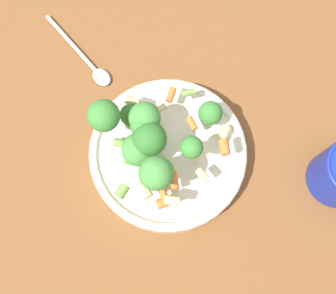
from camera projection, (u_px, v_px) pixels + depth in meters
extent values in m
plane|color=brown|center=(168.00, 157.00, 0.62)|extent=(3.00, 3.00, 0.00)
cylinder|color=silver|center=(168.00, 154.00, 0.61)|extent=(0.24, 0.24, 0.03)
torus|color=silver|center=(168.00, 152.00, 0.59)|extent=(0.24, 0.24, 0.01)
cylinder|color=#8CB766|center=(132.00, 120.00, 0.59)|extent=(0.01, 0.01, 0.01)
sphere|color=#33722D|center=(131.00, 115.00, 0.57)|extent=(0.03, 0.03, 0.03)
cylinder|color=#8CB766|center=(146.00, 125.00, 0.56)|extent=(0.02, 0.02, 0.02)
sphere|color=#479342|center=(145.00, 118.00, 0.54)|extent=(0.04, 0.04, 0.04)
cylinder|color=#8CB766|center=(151.00, 146.00, 0.55)|extent=(0.02, 0.02, 0.02)
sphere|color=#33722D|center=(150.00, 140.00, 0.52)|extent=(0.05, 0.05, 0.05)
cylinder|color=#8CB766|center=(107.00, 123.00, 0.55)|extent=(0.02, 0.02, 0.02)
sphere|color=#3D8438|center=(104.00, 116.00, 0.52)|extent=(0.04, 0.04, 0.04)
cylinder|color=#8CB766|center=(163.00, 173.00, 0.57)|extent=(0.01, 0.01, 0.01)
sphere|color=#479342|center=(163.00, 170.00, 0.55)|extent=(0.03, 0.03, 0.03)
cylinder|color=#8CB766|center=(209.00, 118.00, 0.59)|extent=(0.01, 0.01, 0.01)
sphere|color=#3D8438|center=(210.00, 113.00, 0.57)|extent=(0.04, 0.04, 0.04)
cylinder|color=#8CB766|center=(143.00, 131.00, 0.55)|extent=(0.01, 0.01, 0.01)
sphere|color=#3D8438|center=(142.00, 126.00, 0.53)|extent=(0.03, 0.03, 0.03)
cylinder|color=#8CB766|center=(140.00, 155.00, 0.57)|extent=(0.02, 0.02, 0.02)
sphere|color=#479342|center=(138.00, 150.00, 0.54)|extent=(0.05, 0.05, 0.05)
cylinder|color=#8CB766|center=(157.00, 178.00, 0.53)|extent=(0.02, 0.02, 0.02)
sphere|color=#479342|center=(156.00, 173.00, 0.50)|extent=(0.05, 0.05, 0.05)
cylinder|color=#8CB766|center=(191.00, 152.00, 0.53)|extent=(0.01, 0.01, 0.02)
sphere|color=#3D8438|center=(192.00, 147.00, 0.51)|extent=(0.03, 0.03, 0.03)
cylinder|color=orange|center=(150.00, 118.00, 0.58)|extent=(0.01, 0.03, 0.01)
cylinder|color=orange|center=(174.00, 180.00, 0.55)|extent=(0.01, 0.03, 0.01)
cylinder|color=beige|center=(169.00, 200.00, 0.53)|extent=(0.02, 0.02, 0.01)
cylinder|color=#729E4C|center=(153.00, 142.00, 0.58)|extent=(0.02, 0.03, 0.01)
cylinder|color=orange|center=(163.00, 194.00, 0.54)|extent=(0.02, 0.03, 0.01)
cylinder|color=beige|center=(144.00, 190.00, 0.53)|extent=(0.02, 0.03, 0.01)
cylinder|color=beige|center=(196.00, 151.00, 0.57)|extent=(0.01, 0.03, 0.01)
cylinder|color=orange|center=(153.00, 178.00, 0.56)|extent=(0.02, 0.03, 0.01)
cylinder|color=beige|center=(158.00, 110.00, 0.58)|extent=(0.03, 0.02, 0.01)
cylinder|color=#729E4C|center=(188.00, 93.00, 0.58)|extent=(0.02, 0.01, 0.01)
cylinder|color=#729E4C|center=(133.00, 159.00, 0.56)|extent=(0.02, 0.02, 0.01)
cylinder|color=beige|center=(132.00, 101.00, 0.58)|extent=(0.02, 0.02, 0.01)
cylinder|color=#729E4C|center=(121.00, 143.00, 0.58)|extent=(0.02, 0.02, 0.01)
cylinder|color=beige|center=(149.00, 127.00, 0.55)|extent=(0.02, 0.03, 0.01)
cylinder|color=beige|center=(202.00, 175.00, 0.54)|extent=(0.02, 0.02, 0.01)
cylinder|color=beige|center=(224.00, 133.00, 0.58)|extent=(0.02, 0.03, 0.01)
cylinder|color=orange|center=(224.00, 147.00, 0.54)|extent=(0.02, 0.02, 0.01)
cylinder|color=orange|center=(166.00, 202.00, 0.54)|extent=(0.03, 0.02, 0.01)
cylinder|color=orange|center=(171.00, 95.00, 0.58)|extent=(0.02, 0.02, 0.01)
cylinder|color=orange|center=(192.00, 124.00, 0.56)|extent=(0.02, 0.02, 0.01)
cylinder|color=#729E4C|center=(122.00, 191.00, 0.53)|extent=(0.02, 0.02, 0.01)
cylinder|color=silver|center=(71.00, 43.00, 0.67)|extent=(0.09, 0.11, 0.01)
ellipsoid|color=silver|center=(102.00, 77.00, 0.66)|extent=(0.04, 0.04, 0.01)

